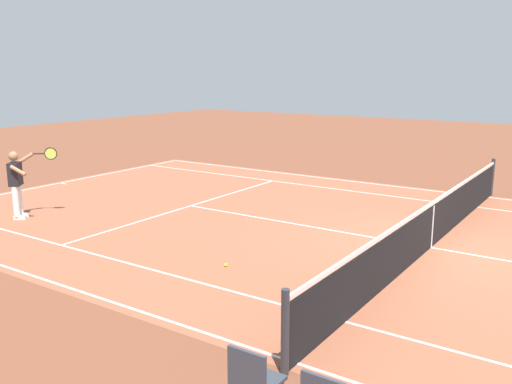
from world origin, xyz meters
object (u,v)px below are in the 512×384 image
at_px(tennis_net, 432,224).
at_px(tennis_ball, 226,265).
at_px(spectator_chair_5, 253,379).
at_px(tennis_player_near, 17,181).

height_order(tennis_net, tennis_ball, tennis_net).
height_order(tennis_ball, spectator_chair_5, spectator_chair_5).
bearing_deg(tennis_ball, tennis_net, -130.88).
bearing_deg(spectator_chair_5, tennis_ball, -49.64).
bearing_deg(tennis_net, spectator_chair_5, 91.96).
relative_size(tennis_ball, spectator_chair_5, 0.08).
height_order(tennis_net, spectator_chair_5, tennis_net).
height_order(tennis_net, tennis_player_near, tennis_player_near).
relative_size(tennis_player_near, tennis_ball, 25.71).
xyz_separation_m(tennis_player_near, spectator_chair_5, (-9.29, 3.52, -0.41)).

